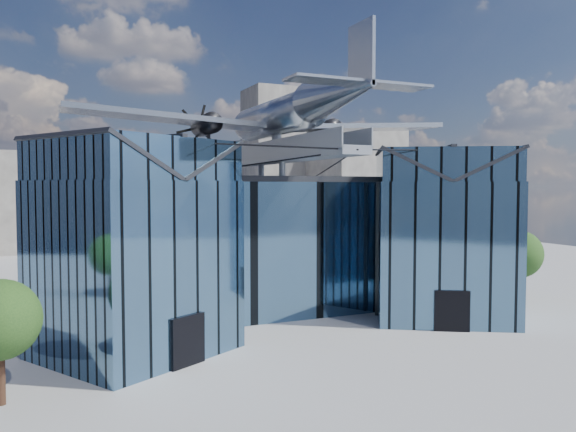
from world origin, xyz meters
name	(u,v)px	position (x,y,z in m)	size (l,w,h in m)	color
ground_plane	(300,329)	(0.00, 0.00, 0.00)	(120.00, 120.00, 0.00)	gray
museum	(267,236)	(0.00, 5.82, 5.54)	(32.88, 24.50, 17.60)	#456A8D
bg_towers	(164,181)	(1.45, 50.49, 10.01)	(77.00, 24.50, 26.00)	gray
tree_plaza_e	(519,254)	(18.77, 0.04, 3.91)	(4.53, 4.53, 5.78)	#341F15
tree_side_e	(511,254)	(21.24, 3.26, 3.49)	(3.77, 3.77, 5.16)	#341F15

